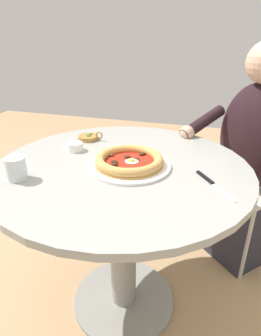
{
  "coord_description": "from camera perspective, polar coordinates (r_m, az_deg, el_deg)",
  "views": [
    {
      "loc": [
        0.31,
        -0.93,
        1.18
      ],
      "look_at": [
        0.03,
        -0.0,
        0.72
      ],
      "focal_mm": 30.43,
      "sensor_mm": 36.0,
      "label": 1
    }
  ],
  "objects": [
    {
      "name": "ground_plane",
      "position": [
        1.54,
        -1.34,
        -25.14
      ],
      "size": [
        6.0,
        6.0,
        0.02
      ],
      "primitive_type": "cube",
      "color": "tan"
    },
    {
      "name": "steak_knife",
      "position": [
        0.99,
        15.55,
        -2.53
      ],
      "size": [
        0.13,
        0.18,
        0.01
      ],
      "color": "silver",
      "rests_on": "dining_table"
    },
    {
      "name": "water_glass",
      "position": [
        1.03,
        -21.89,
        -0.33
      ],
      "size": [
        0.07,
        0.07,
        0.08
      ],
      "color": "silver",
      "rests_on": "dining_table"
    },
    {
      "name": "olive_pan",
      "position": [
        1.35,
        -8.35,
        6.1
      ],
      "size": [
        0.12,
        0.09,
        0.04
      ],
      "color": "olive",
      "rests_on": "dining_table"
    },
    {
      "name": "ramekin_capers",
      "position": [
        1.22,
        -11.04,
        4.27
      ],
      "size": [
        0.06,
        0.06,
        0.03
      ],
      "color": "white",
      "rests_on": "dining_table"
    },
    {
      "name": "dining_table",
      "position": [
        1.17,
        -1.61,
        -7.48
      ],
      "size": [
        0.97,
        0.97,
        0.73
      ],
      "color": "#999993",
      "rests_on": "ground"
    },
    {
      "name": "diner_person",
      "position": [
        1.6,
        22.11,
        -0.91
      ],
      "size": [
        0.57,
        0.44,
        1.16
      ],
      "color": "#282833",
      "rests_on": "ground"
    },
    {
      "name": "pizza_on_plate",
      "position": [
        1.05,
        -0.27,
        1.27
      ],
      "size": [
        0.31,
        0.31,
        0.04
      ],
      "color": "white",
      "rests_on": "dining_table"
    }
  ]
}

